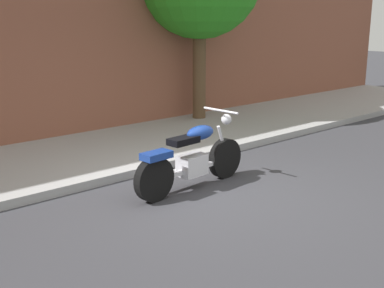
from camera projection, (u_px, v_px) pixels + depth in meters
The scene contains 3 objects.
ground_plane at pixel (210, 193), 7.40m from camera, with size 60.00×60.00×0.00m, color #38383D.
sidewalk at pixel (110, 151), 9.44m from camera, with size 23.37×2.95×0.14m, color #A2A2A2.
motorcycle at pixel (192, 160), 7.50m from camera, with size 2.17×0.70×1.15m.
Camera 1 is at (-4.79, -5.09, 2.58)m, focal length 46.31 mm.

